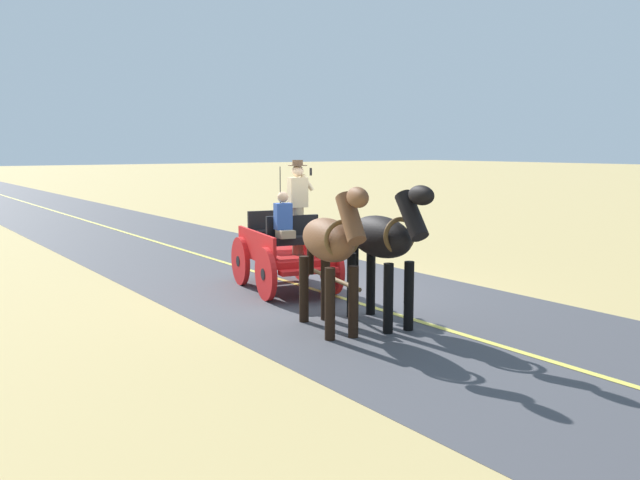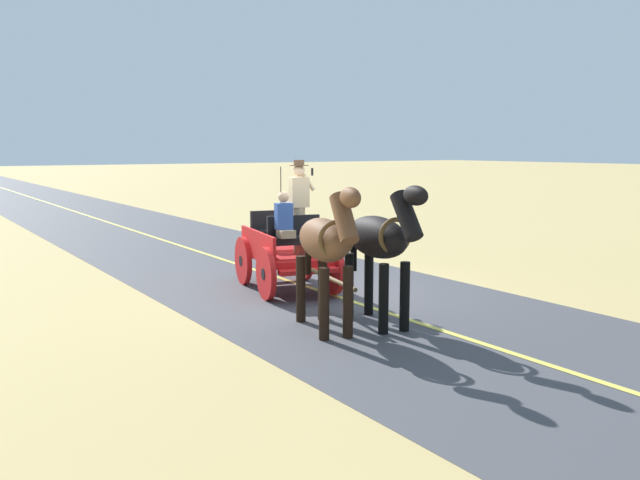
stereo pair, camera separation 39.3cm
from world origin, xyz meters
name	(u,v)px [view 1 (the left image)]	position (x,y,z in m)	size (l,w,h in m)	color
ground_plane	(324,293)	(0.00, 0.00, 0.00)	(200.00, 200.00, 0.00)	tan
road_surface	(324,293)	(0.00, 0.00, 0.00)	(5.82, 160.00, 0.01)	#424247
road_centre_stripe	(324,292)	(0.00, 0.00, 0.01)	(0.12, 160.00, 0.00)	#DBCC4C
horse_drawn_carriage	(286,248)	(0.44, -0.63, 0.82)	(1.86, 4.51, 2.50)	red
horse_near_side	(384,240)	(0.60, 2.42, 1.32)	(0.77, 2.15, 2.21)	black
horse_off_side	(331,244)	(1.47, 2.25, 1.32)	(0.91, 2.15, 2.21)	brown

